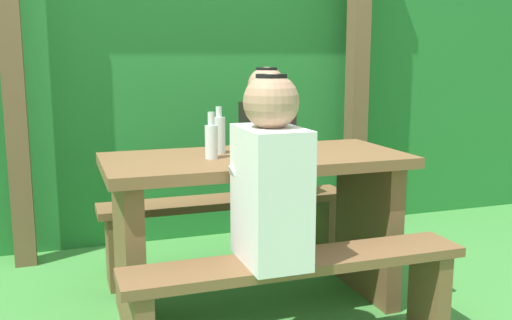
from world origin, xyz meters
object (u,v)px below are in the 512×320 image
(bench_near, at_px, (298,287))
(bottle_center, at_px, (262,135))
(bench_far, at_px, (226,219))
(person_black_coat, at_px, (267,137))
(drinking_glass, at_px, (294,144))
(cell_phone, at_px, (301,147))
(person_white_shirt, at_px, (271,177))
(bottle_right, at_px, (219,134))
(bottle_left, at_px, (211,140))
(picnic_table, at_px, (256,206))

(bench_near, bearing_deg, bottle_center, 85.96)
(bench_near, xyz_separation_m, bottle_center, (0.04, 0.54, 0.54))
(bench_far, height_order, person_black_coat, person_black_coat)
(drinking_glass, distance_m, cell_phone, 0.14)
(person_white_shirt, bearing_deg, cell_phone, 57.97)
(bench_far, bearing_deg, person_white_shirt, -96.57)
(person_white_shirt, relative_size, bottle_right, 3.24)
(person_black_coat, xyz_separation_m, cell_phone, (0.04, -0.38, -0.00))
(cell_phone, bearing_deg, person_white_shirt, -127.51)
(person_white_shirt, height_order, cell_phone, person_white_shirt)
(bottle_left, xyz_separation_m, cell_phone, (0.50, 0.15, -0.08))
(bottle_center, height_order, cell_phone, bottle_center)
(person_white_shirt, distance_m, cell_phone, 0.75)
(person_black_coat, height_order, bottle_right, person_black_coat)
(cell_phone, bearing_deg, person_black_coat, 90.69)
(bottle_right, xyz_separation_m, bottle_center, (0.19, -0.08, -0.00))
(bench_near, height_order, bottle_right, bottle_right)
(bottle_right, bearing_deg, bench_near, -76.51)
(drinking_glass, bearing_deg, picnic_table, -175.29)
(person_white_shirt, distance_m, bottle_right, 0.62)
(cell_phone, bearing_deg, bottle_right, 177.26)
(bottle_center, bearing_deg, bench_near, -94.04)
(bench_far, bearing_deg, drinking_glass, -68.45)
(picnic_table, distance_m, bottle_center, 0.34)
(bottle_left, distance_m, bottle_right, 0.14)
(drinking_glass, bearing_deg, person_white_shirt, -120.84)
(person_white_shirt, bearing_deg, bottle_right, 92.85)
(bench_near, bearing_deg, drinking_glass, 69.66)
(bench_far, xyz_separation_m, person_white_shirt, (-0.12, -1.02, 0.45))
(bottle_left, height_order, bottle_center, bottle_center)
(person_black_coat, height_order, bottle_center, person_black_coat)
(picnic_table, height_order, bench_far, picnic_table)
(picnic_table, bearing_deg, person_black_coat, 64.90)
(bottle_right, height_order, bottle_center, bottle_center)
(drinking_glass, relative_size, bottle_left, 0.37)
(bench_far, distance_m, drinking_glass, 0.72)
(picnic_table, bearing_deg, bottle_center, 35.01)
(person_white_shirt, xyz_separation_m, drinking_glass, (0.31, 0.52, 0.03))
(picnic_table, relative_size, person_black_coat, 1.95)
(bottle_left, bearing_deg, cell_phone, 16.45)
(bottle_center, bearing_deg, bottle_right, 156.96)
(bench_near, height_order, bottle_center, bottle_center)
(bench_near, distance_m, bench_far, 1.02)
(picnic_table, relative_size, bench_near, 1.00)
(drinking_glass, bearing_deg, bottle_center, 176.19)
(bench_far, relative_size, person_white_shirt, 1.95)
(person_white_shirt, bearing_deg, bench_far, 83.43)
(bench_near, xyz_separation_m, drinking_glass, (0.20, 0.53, 0.49))
(bottle_left, height_order, bottle_right, bottle_right)
(bottle_center, bearing_deg, drinking_glass, -3.81)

